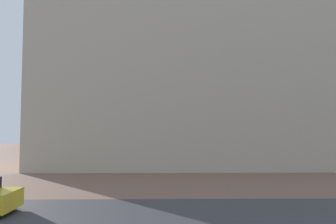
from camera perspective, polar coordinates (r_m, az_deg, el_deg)
The scene contains 2 objects.
ground_plane at distance 12.76m, azimuth 0.13°, elevation -18.65°, with size 120.00×120.00×0.00m, color brown.
landmark_building at distance 30.55m, azimuth 2.88°, elevation 10.43°, with size 27.08×12.18×34.41m.
Camera 1 is at (-0.21, -2.29, 3.40)m, focal length 32.60 mm.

